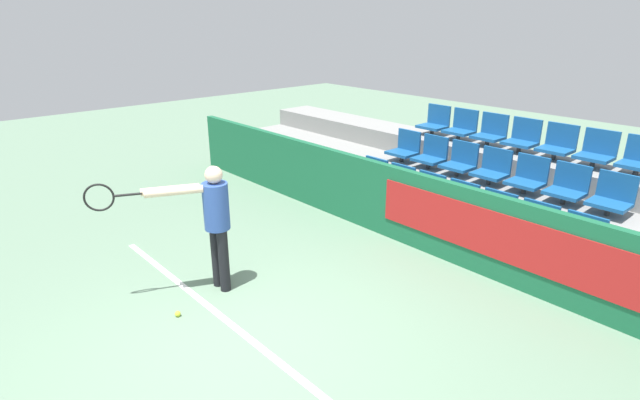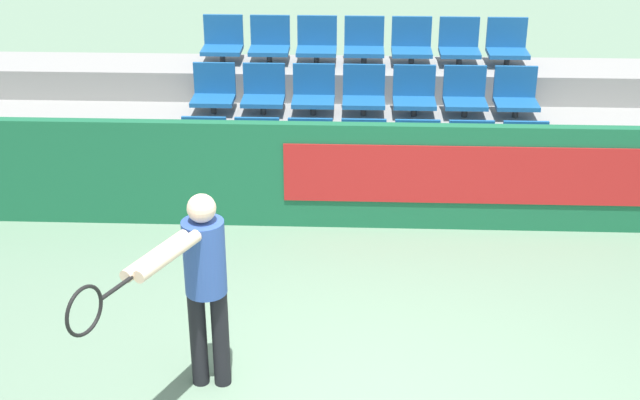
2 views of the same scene
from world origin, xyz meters
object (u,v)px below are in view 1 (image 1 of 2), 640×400
Objects in this scene: stadium_chair_16 at (491,132)px; tennis_ball at (178,314)px; stadium_chair_17 at (522,138)px; stadium_chair_4 at (495,214)px; stadium_chair_9 at (460,161)px; stadium_chair_15 at (462,127)px; stadium_chair_8 at (431,154)px; stadium_chair_7 at (405,148)px; stadium_chair_1 at (398,185)px; stadium_chair_18 at (558,144)px; stadium_chair_19 at (597,151)px; stadium_chair_2 at (427,193)px; stadium_chair_20 at (640,159)px; stadium_chair_0 at (372,177)px; stadium_chair_6 at (580,240)px; stadium_chair_14 at (435,122)px; stadium_chair_3 at (459,203)px; stadium_chair_10 at (492,169)px; stadium_chair_12 at (568,187)px; stadium_chair_11 at (528,177)px; tennis_player at (210,216)px.

stadium_chair_16 reaches higher than tennis_ball.
stadium_chair_17 is (0.58, 0.00, 0.00)m from stadium_chair_16.
stadium_chair_9 is (-1.16, 0.86, 0.36)m from stadium_chair_4.
stadium_chair_9 is at bearing -56.09° from stadium_chair_15.
stadium_chair_8 is (-1.74, 0.86, 0.36)m from stadium_chair_4.
stadium_chair_7 is 1.00× the size of stadium_chair_8.
stadium_chair_16 and stadium_chair_17 have the same top height.
stadium_chair_7 is (-0.58, 0.86, 0.36)m from stadium_chair_1.
stadium_chair_18 reaches higher than stadium_chair_9.
stadium_chair_19 is at bearing 26.37° from stadium_chair_9.
stadium_chair_2 is 1.00× the size of stadium_chair_7.
stadium_chair_20 reaches higher than stadium_chair_7.
stadium_chair_19 is (0.58, 1.73, 0.72)m from stadium_chair_4.
stadium_chair_16 reaches higher than stadium_chair_0.
stadium_chair_6 is 3.96m from stadium_chair_14.
stadium_chair_3 is 2.56m from stadium_chair_20.
stadium_chair_12 is at bearing 0.00° from stadium_chair_10.
stadium_chair_11 is 0.35× the size of tennis_player.
stadium_chair_3 is 1.00× the size of stadium_chair_17.
stadium_chair_19 reaches higher than stadium_chair_3.
stadium_chair_1 is at bearing -90.00° from stadium_chair_15.
stadium_chair_2 is at bearing 180.00° from stadium_chair_3.
tennis_ball is (0.22, -4.12, -0.57)m from stadium_chair_1.
stadium_chair_16 is (-2.33, 1.73, 0.72)m from stadium_chair_6.
tennis_player is at bearing -90.50° from stadium_chair_8.
stadium_chair_9 reaches higher than stadium_chair_1.
stadium_chair_19 reaches higher than stadium_chair_12.
stadium_chair_14 is 1.74m from stadium_chair_17.
stadium_chair_14 is 1.16m from stadium_chair_16.
stadium_chair_10 is at bearing 0.00° from stadium_chair_7.
stadium_chair_8 is (0.58, 0.86, 0.36)m from stadium_chair_0.
stadium_chair_14 is 1.00× the size of stadium_chair_17.
stadium_chair_20 is (3.49, 1.73, 0.72)m from stadium_chair_0.
stadium_chair_20 reaches higher than stadium_chair_11.
tennis_player is 24.09× the size of tennis_ball.
stadium_chair_10 is (1.74, 0.86, 0.36)m from stadium_chair_0.
stadium_chair_15 is (0.58, 0.00, 0.00)m from stadium_chair_14.
stadium_chair_14 is 0.58m from stadium_chair_15.
stadium_chair_19 is at bearing 180.00° from stadium_chair_20.
stadium_chair_4 is (0.58, 0.00, 0.00)m from stadium_chair_3.
stadium_chair_18 reaches higher than stadium_chair_8.
stadium_chair_19 is at bearing 0.00° from stadium_chair_15.
tennis_ball is (-2.10, -5.85, -1.28)m from stadium_chair_19.
stadium_chair_7 is 8.38× the size of tennis_ball.
stadium_chair_8 is (-1.16, 0.86, 0.36)m from stadium_chair_3.
stadium_chair_1 is 1.98m from stadium_chair_11.
stadium_chair_8 is 1.10m from stadium_chair_16.
stadium_chair_3 is 1.00× the size of stadium_chair_14.
stadium_chair_7 is 1.00× the size of stadium_chair_12.
stadium_chair_7 is 1.00× the size of stadium_chair_17.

